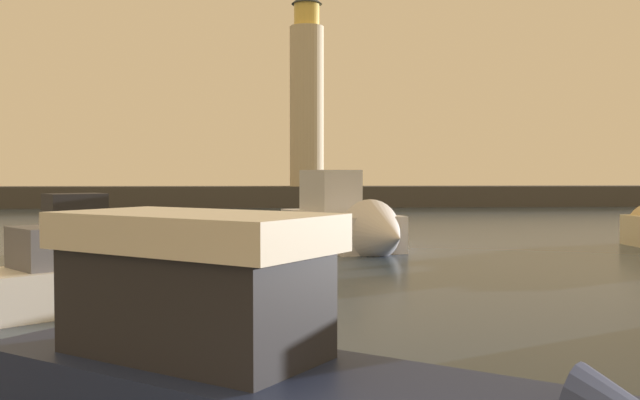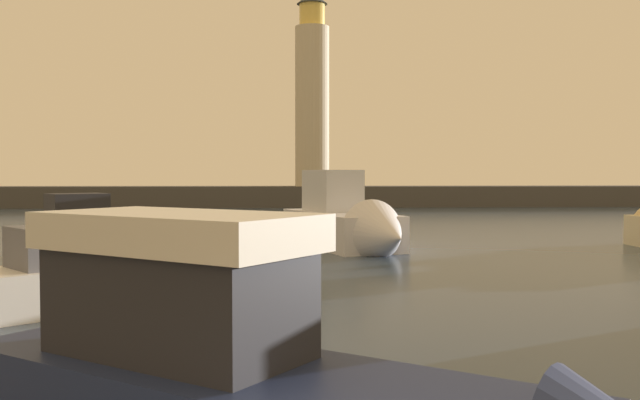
# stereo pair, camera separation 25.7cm
# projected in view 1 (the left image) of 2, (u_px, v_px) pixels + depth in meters

# --- Properties ---
(ground_plane) EXTENTS (220.00, 220.00, 0.00)m
(ground_plane) POSITION_uv_depth(u_px,v_px,m) (276.00, 238.00, 34.16)
(ground_plane) COLOR #2D3D51
(breakwater) EXTENTS (84.80, 4.48, 1.91)m
(breakwater) POSITION_uv_depth(u_px,v_px,m) (272.00, 197.00, 65.55)
(breakwater) COLOR #423F3D
(breakwater) RESTS_ON ground_plane
(lighthouse) EXTENTS (3.15, 3.15, 17.94)m
(lighthouse) POSITION_uv_depth(u_px,v_px,m) (307.00, 94.00, 65.42)
(lighthouse) COLOR beige
(lighthouse) RESTS_ON breakwater
(motorboat_1) EXTENTS (6.89, 5.35, 2.71)m
(motorboat_1) POSITION_uv_depth(u_px,v_px,m) (113.00, 234.00, 27.43)
(motorboat_1) COLOR white
(motorboat_1) RESTS_ON ground_plane
(motorboat_3) EXTENTS (5.32, 9.58, 3.77)m
(motorboat_3) POSITION_uv_depth(u_px,v_px,m) (350.00, 224.00, 29.02)
(motorboat_3) COLOR silver
(motorboat_3) RESTS_ON ground_plane
(motorboat_5) EXTENTS (6.20, 5.63, 2.31)m
(motorboat_5) POSITION_uv_depth(u_px,v_px,m) (2.00, 289.00, 15.06)
(motorboat_5) COLOR white
(motorboat_5) RESTS_ON ground_plane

